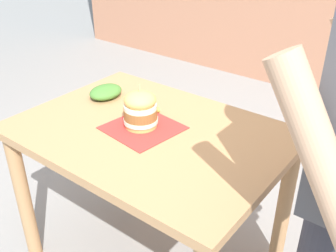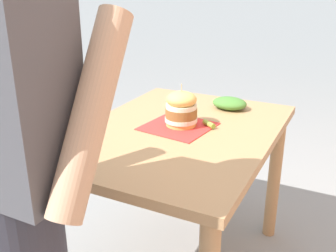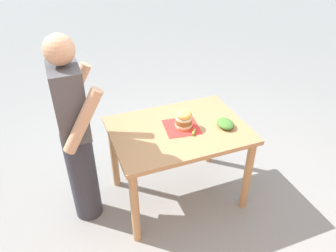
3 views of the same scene
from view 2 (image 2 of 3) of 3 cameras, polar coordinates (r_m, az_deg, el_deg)
patio_table at (r=1.84m, az=1.40°, el=-4.17°), size 0.84×1.17×0.79m
serving_paper at (r=1.82m, az=1.49°, el=-0.05°), size 0.33×0.33×0.00m
sandwich at (r=1.80m, az=1.94°, el=2.54°), size 0.15×0.15×0.20m
pickle_spear at (r=1.81m, az=5.97°, el=0.29°), size 0.07×0.06×0.02m
side_salad at (r=2.08m, az=8.92°, el=3.28°), size 0.18×0.14×0.06m
diner_across_table at (r=1.17m, az=-21.09°, el=-8.82°), size 0.55×0.35×1.69m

